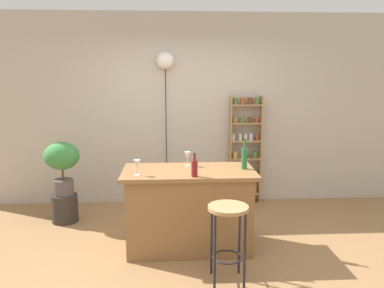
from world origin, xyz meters
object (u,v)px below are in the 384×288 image
Objects in this scene: bar_stool at (228,225)px; bottle_olive_oil at (194,168)px; spice_shelf at (245,147)px; wine_glass_center at (137,164)px; plant_stool at (65,208)px; pendant_globe_light at (165,62)px; bottle_wine_red at (244,158)px; potted_plant at (62,161)px; wine_glass_left at (187,156)px.

bottle_olive_oil is at bearing 120.70° from bar_stool.
spice_shelf is 2.24m from wine_glass_center.
plant_stool is 0.16× the size of pendant_globe_light.
bottle_wine_red is 2.05× the size of wine_glass_center.
potted_plant reaches higher than wine_glass_center.
spice_shelf is 2.29× the size of potted_plant.
wine_glass_left is at bearing 35.68° from wine_glass_center.
pendant_globe_light is at bearing 178.25° from spice_shelf.
wine_glass_center is (-0.59, 0.09, 0.03)m from bottle_olive_oil.
potted_plant is at bearing 145.52° from bottle_olive_oil.
bottle_olive_oil is at bearing -34.48° from potted_plant.
pendant_globe_light is (-1.17, 0.04, 1.24)m from spice_shelf.
bottle_wine_red is at bearing 27.35° from bottle_olive_oil.
bottle_olive_oil is at bearing -34.48° from plant_stool.
bottle_wine_red is 2.05× the size of wine_glass_left.
spice_shelf reaches higher than plant_stool.
pendant_globe_light is (-0.87, 1.52, 1.08)m from bottle_wine_red.
spice_shelf is 1.99m from bottle_olive_oil.
pendant_globe_light is (-0.30, 1.81, 1.11)m from bottle_olive_oil.
plant_stool is 1.69m from wine_glass_center.
bottle_wine_red is (-0.30, -1.49, 0.17)m from spice_shelf.
bottle_wine_red reaches higher than plant_stool.
bar_stool is 2.20× the size of bottle_wine_red.
bottle_wine_red is (2.21, -0.83, 0.20)m from potted_plant.
potted_plant reaches higher than plant_stool.
wine_glass_center is at bearing -99.38° from pendant_globe_light.
plant_stool is 1.09× the size of bottle_wine_red.
bar_stool is 1.12m from wine_glass_center.
wine_glass_center is 2.06m from pendant_globe_light.
spice_shelf is at bearing 14.57° from potted_plant.
wine_glass_left is at bearing -22.37° from plant_stool.
wine_glass_left is 1.00× the size of wine_glass_center.
potted_plant is 2.37m from bottle_wine_red.
spice_shelf is 9.83× the size of wine_glass_center.
wine_glass_left is 1.75m from pendant_globe_light.
pendant_globe_light is at bearing 27.24° from potted_plant.
plant_stool is 2.50m from bottle_wine_red.
potted_plant is 2.87× the size of bottle_olive_oil.
wine_glass_left is 0.07× the size of pendant_globe_light.
bottle_olive_oil is 2.15m from pendant_globe_light.
wine_glass_left reaches higher than plant_stool.
pendant_globe_light is (0.29, 1.73, 1.09)m from wine_glass_center.
wine_glass_left is (-0.05, 0.47, 0.03)m from bottle_olive_oil.
plant_stool is (-1.92, 1.60, -0.37)m from bar_stool.
spice_shelf reaches higher than bottle_olive_oil.
bar_stool is 1.10m from wine_glass_left.
plant_stool is at bearing -152.76° from pendant_globe_light.
bottle_olive_oil is 0.11× the size of pendant_globe_light.
potted_plant is (0.00, 0.00, 0.63)m from plant_stool.
bar_stool is at bearing -75.74° from pendant_globe_light.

